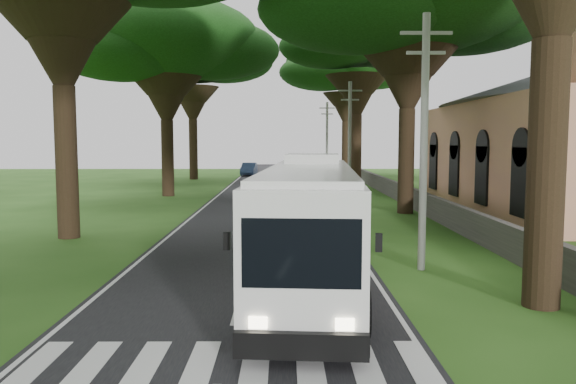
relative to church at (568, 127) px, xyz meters
The scene contains 15 objects.
ground 28.42m from the church, 129.66° to the right, with size 140.00×140.00×0.00m, color #274F16.
road 18.84m from the church, 169.06° to the left, with size 8.00×120.00×0.04m, color black.
crosswalk 29.96m from the church, 127.19° to the right, with size 8.00×3.00×0.01m, color silver.
property_wall 10.16m from the church, 164.52° to the left, with size 0.35×50.00×1.20m, color #383533.
church is the anchor object (origin of this frame).
pole_near 19.88m from the church, 128.50° to the right, with size 1.60×0.24×8.00m.
pole_mid 13.16m from the church, 160.19° to the left, with size 1.60×0.24×8.00m.
pole_far 27.41m from the church, 116.82° to the left, with size 1.60×0.24×8.00m.
tree_l_midb 27.49m from the church, 161.57° to the left, with size 13.79×13.79×14.35m.
tree_l_far 38.19m from the church, 134.90° to the left, with size 14.06×14.06×16.02m.
tree_r_midb 21.02m from the church, 122.20° to the left, with size 12.43×12.43×15.79m.
tree_r_far 36.60m from the church, 105.20° to the left, with size 14.50×14.50×16.21m.
coach_bus 24.11m from the church, 132.08° to the right, with size 3.32×11.63×3.38m.
distant_car_a 26.77m from the church, 134.92° to the left, with size 1.44×3.57×1.22m, color #A9AAAE.
distant_car_b 38.82m from the church, 122.72° to the left, with size 1.57×4.51×1.49m, color navy.
Camera 1 is at (1.13, -11.56, 4.11)m, focal length 35.00 mm.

